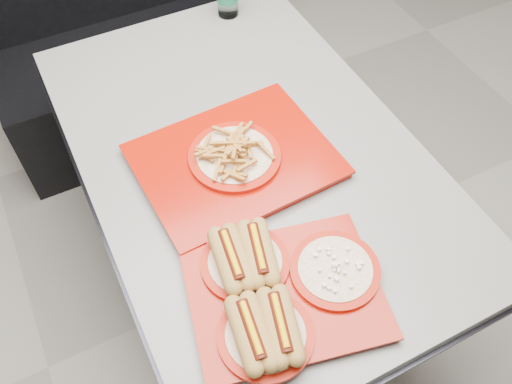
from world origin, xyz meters
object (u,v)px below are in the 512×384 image
diner_table (249,185)px  booth_bench (140,37)px  tray_far (235,158)px  tray_near (277,290)px

diner_table → booth_bench: size_ratio=1.05×
booth_bench → diner_table: bearing=-90.0°
booth_bench → tray_far: bearing=-93.0°
booth_bench → tray_far: size_ratio=2.51×
tray_near → tray_far: size_ratio=0.93×
diner_table → tray_far: size_ratio=2.64×
diner_table → booth_bench: (0.00, 1.09, -0.18)m
diner_table → booth_bench: 1.11m
booth_bench → tray_near: bearing=-95.4°
diner_table → tray_far: 0.21m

